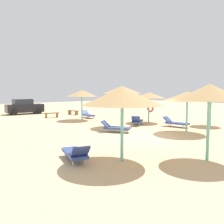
{
  "coord_description": "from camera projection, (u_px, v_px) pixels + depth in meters",
  "views": [
    {
      "loc": [
        -10.74,
        -9.18,
        2.69
      ],
      "look_at": [
        0.0,
        3.0,
        1.2
      ],
      "focal_mm": 37.7,
      "sensor_mm": 36.0,
      "label": 1
    }
  ],
  "objects": [
    {
      "name": "ground_plane",
      "position": [
        145.0,
        135.0,
        14.18
      ],
      "size": [
        80.0,
        80.0,
        0.0
      ],
      "primitive_type": "plane",
      "color": "#D1B284"
    },
    {
      "name": "parasol_0",
      "position": [
        122.0,
        90.0,
        17.22
      ],
      "size": [
        2.85,
        2.85,
        3.02
      ],
      "color": "#6BC6BC",
      "rests_on": "ground"
    },
    {
      "name": "parasol_1",
      "position": [
        187.0,
        96.0,
        14.82
      ],
      "size": [
        3.12,
        3.12,
        2.62
      ],
      "color": "#6BC6BC",
      "rests_on": "ground"
    },
    {
      "name": "parasol_2",
      "position": [
        149.0,
        96.0,
        19.72
      ],
      "size": [
        2.65,
        2.65,
        2.52
      ],
      "color": "#6BC6BC",
      "rests_on": "ground"
    },
    {
      "name": "parasol_3",
      "position": [
        82.0,
        93.0,
        21.32
      ],
      "size": [
        2.8,
        2.8,
        2.72
      ],
      "color": "#6BC6BC",
      "rests_on": "ground"
    },
    {
      "name": "parasol_4",
      "position": [
        122.0,
        97.0,
        8.72
      ],
      "size": [
        3.01,
        3.01,
        2.79
      ],
      "color": "#6BC6BC",
      "rests_on": "ground"
    },
    {
      "name": "parasol_6",
      "position": [
        209.0,
        92.0,
        8.81
      ],
      "size": [
        2.46,
        2.46,
        2.94
      ],
      "color": "#6BC6BC",
      "rests_on": "ground"
    },
    {
      "name": "parasol_7",
      "position": [
        211.0,
        94.0,
        17.87
      ],
      "size": [
        2.2,
        2.2,
        2.77
      ],
      "color": "#6BC6BC",
      "rests_on": "ground"
    },
    {
      "name": "lounger_0",
      "position": [
        115.0,
        127.0,
        15.15
      ],
      "size": [
        1.55,
        1.93,
        0.74
      ],
      "color": "#33478C",
      "rests_on": "ground"
    },
    {
      "name": "lounger_1",
      "position": [
        175.0,
        123.0,
        17.41
      ],
      "size": [
        0.91,
        1.96,
        0.73
      ],
      "color": "#33478C",
      "rests_on": "ground"
    },
    {
      "name": "lounger_2",
      "position": [
        137.0,
        121.0,
        18.29
      ],
      "size": [
        1.9,
        1.55,
        0.8
      ],
      "color": "#33478C",
      "rests_on": "ground"
    },
    {
      "name": "lounger_3",
      "position": [
        88.0,
        115.0,
        23.07
      ],
      "size": [
        0.93,
        1.95,
        0.75
      ],
      "color": "#33478C",
      "rests_on": "ground"
    },
    {
      "name": "lounger_4",
      "position": [
        75.0,
        153.0,
        8.95
      ],
      "size": [
        1.17,
        1.98,
        0.75
      ],
      "color": "#33478C",
      "rests_on": "ground"
    },
    {
      "name": "bench_1",
      "position": [
        73.0,
        112.0,
        26.13
      ],
      "size": [
        0.65,
        1.55,
        0.49
      ],
      "color": "brown",
      "rests_on": "ground"
    },
    {
      "name": "bench_2",
      "position": [
        52.0,
        114.0,
        23.35
      ],
      "size": [
        1.55,
        0.68,
        0.49
      ],
      "color": "brown",
      "rests_on": "ground"
    },
    {
      "name": "parked_car",
      "position": [
        24.0,
        107.0,
        26.82
      ],
      "size": [
        4.17,
        2.34,
        1.72
      ],
      "color": "black",
      "rests_on": "ground"
    }
  ]
}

